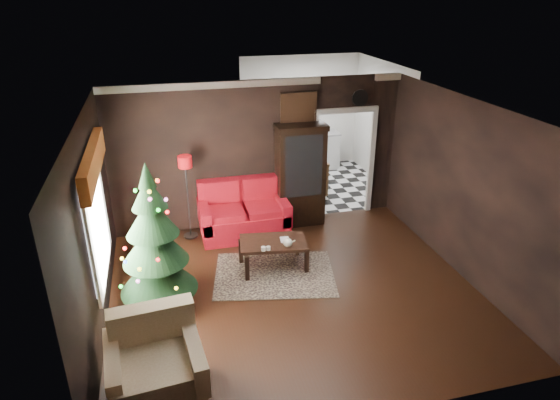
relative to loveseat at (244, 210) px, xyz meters
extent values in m
plane|color=black|center=(0.40, -2.05, -0.50)|extent=(5.50, 5.50, 0.00)
plane|color=white|center=(0.40, -2.05, 2.30)|extent=(5.50, 5.50, 0.00)
plane|color=black|center=(0.40, 0.45, 0.90)|extent=(5.50, 0.00, 5.50)
plane|color=black|center=(0.40, -4.55, 0.90)|extent=(5.50, 0.00, 5.50)
plane|color=black|center=(-2.35, -2.05, 0.90)|extent=(0.00, 5.50, 5.50)
plane|color=black|center=(3.15, -2.05, 0.90)|extent=(0.00, 5.50, 5.50)
cube|color=white|center=(-2.31, -1.85, 0.95)|extent=(0.05, 1.60, 1.40)
cube|color=brown|center=(-2.23, -1.85, 1.77)|extent=(0.12, 2.10, 0.35)
plane|color=silver|center=(2.10, 1.95, -0.50)|extent=(3.00, 3.00, 0.00)
cube|color=white|center=(2.10, 3.40, 1.20)|extent=(0.70, 0.06, 0.70)
cube|color=#2D2227|center=(0.21, -1.52, -0.49)|extent=(2.16, 1.76, 0.01)
cylinder|color=white|center=(0.03, -1.56, 0.03)|extent=(0.10, 0.10, 0.06)
cylinder|color=white|center=(0.11, -1.56, 0.02)|extent=(0.09, 0.09, 0.06)
imported|color=tan|center=(0.37, -1.30, 0.09)|extent=(0.14, 0.03, 0.20)
cylinder|color=white|center=(2.35, 0.40, 1.88)|extent=(0.32, 0.32, 0.06)
cube|color=#A27843|center=(1.15, 0.41, 1.75)|extent=(0.62, 0.05, 0.52)
cube|color=silver|center=(2.10, 3.15, -0.05)|extent=(1.80, 0.60, 0.90)
camera|label=1|loc=(-1.38, -8.06, 3.81)|focal=31.11mm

